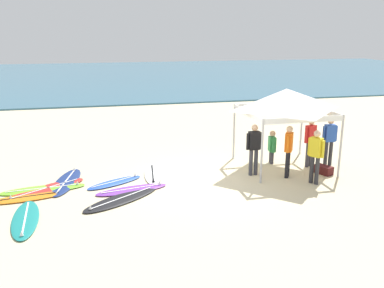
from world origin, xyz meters
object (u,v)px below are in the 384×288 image
Objects in this scene: person_black at (254,146)px; person_orange at (289,148)px; person_green at (272,145)px; surfboard_black at (122,199)px; surfboard_orange at (26,198)px; gear_bag_near_tent at (323,170)px; surfboard_blue at (115,182)px; surfboard_navy at (66,182)px; surfboard_white at (153,174)px; person_blue at (329,138)px; person_yellow at (316,153)px; surfboard_lime at (43,189)px; person_red at (310,139)px; surfboard_purple at (132,190)px; canopy_tent at (286,99)px; surfboard_red at (45,189)px; surfboard_teal at (25,219)px.

person_black and person_orange have the same top height.
surfboard_black is at bearing -157.64° from person_green.
surfboard_orange is 1.28× the size of person_black.
surfboard_orange is 9.37m from gear_bag_near_tent.
person_orange is (5.51, -0.64, 0.95)m from surfboard_blue.
surfboard_navy is 2.75m from surfboard_white.
person_blue is at bearing 12.02° from surfboard_black.
person_blue is (1.38, 1.55, 0.00)m from person_yellow.
surfboard_orange is 8.68m from person_yellow.
person_black reaches higher than surfboard_lime.
person_red is 1.43× the size of person_green.
person_orange is at bearing 1.10° from surfboard_purple.
person_black reaches higher than surfboard_purple.
person_yellow is 2.31m from person_green.
surfboard_purple is 5.42m from person_green.
surfboard_navy is 1.51× the size of person_yellow.
surfboard_orange is at bearing -162.45° from surfboard_white.
surfboard_navy is at bearing 178.48° from person_blue.
surfboard_orange is at bearing -164.55° from surfboard_blue.
canopy_tent reaches higher than person_yellow.
person_blue is 2.96m from person_black.
surfboard_blue is 2.07m from surfboard_red.
person_yellow is at bearing -135.21° from gear_bag_near_tent.
person_green is (4.35, 0.37, 0.62)m from surfboard_white.
gear_bag_near_tent reaches higher than surfboard_blue.
person_orange is at bearing 7.97° from surfboard_black.
person_yellow is 2.07m from person_blue.
person_blue is at bearing -1.52° from surfboard_navy.
surfboard_purple is at bearing 27.27° from surfboard_teal.
surfboard_purple and surfboard_lime have the same top height.
surfboard_navy is at bearing 71.92° from surfboard_teal.
surfboard_lime is 1.47× the size of person_yellow.
person_red is (6.73, 0.21, 0.95)m from surfboard_blue.
surfboard_white is 1.20× the size of person_black.
person_black is 1.00× the size of person_orange.
person_yellow and person_black have the same top height.
surfboard_black is 4.15× the size of gear_bag_near_tent.
surfboard_teal is at bearing -143.25° from surfboard_white.
gear_bag_near_tent is at bearing 44.79° from person_yellow.
surfboard_teal and surfboard_white have the same top height.
surfboard_navy is at bearing -177.99° from surfboard_white.
person_blue reaches higher than gear_bag_near_tent.
surfboard_navy is 1.06× the size of surfboard_teal.
person_black reaches higher than surfboard_teal.
surfboard_purple is (-0.79, -1.24, -0.00)m from surfboard_white.
person_green is at bearing 17.29° from surfboard_purple.
surfboard_purple is at bearing -162.71° from person_green.
surfboard_lime is at bearing 147.55° from surfboard_red.
person_blue is at bearing 13.49° from surfboard_teal.
surfboard_lime is (-0.06, 0.04, 0.00)m from surfboard_red.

